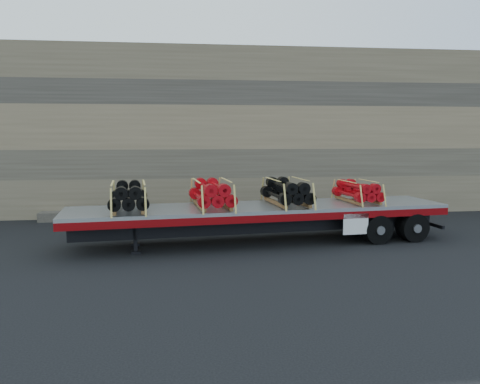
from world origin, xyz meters
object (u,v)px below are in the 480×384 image
object	(u,v)px
bundle_front	(129,197)
bundle_midfront	(212,194)
bundle_midrear	(287,192)
bundle_rear	(357,192)
trailer	(259,224)

from	to	relation	value
bundle_front	bundle_midfront	distance (m)	2.47
bundle_midfront	bundle_midrear	xyz separation A→B (m)	(2.39, 0.27, -0.01)
bundle_midfront	bundle_midrear	world-z (taller)	bundle_midfront
bundle_midrear	bundle_rear	size ratio (longest dim) A/B	1.16
trailer	bundle_midrear	distance (m)	1.32
bundle_rear	trailer	bearing A→B (deg)	180.00
trailer	bundle_rear	size ratio (longest dim) A/B	6.23
bundle_midfront	trailer	bearing A→B (deg)	-0.00
bundle_midrear	bundle_rear	xyz separation A→B (m)	(2.43, 0.27, -0.05)
trailer	bundle_rear	world-z (taller)	bundle_rear
trailer	bundle_midrear	world-z (taller)	bundle_midrear
trailer	bundle_midfront	distance (m)	1.82
bundle_midfront	bundle_front	bearing A→B (deg)	-180.00
trailer	bundle_rear	xyz separation A→B (m)	(3.32, 0.37, 0.93)
bundle_front	trailer	bearing A→B (deg)	-0.00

